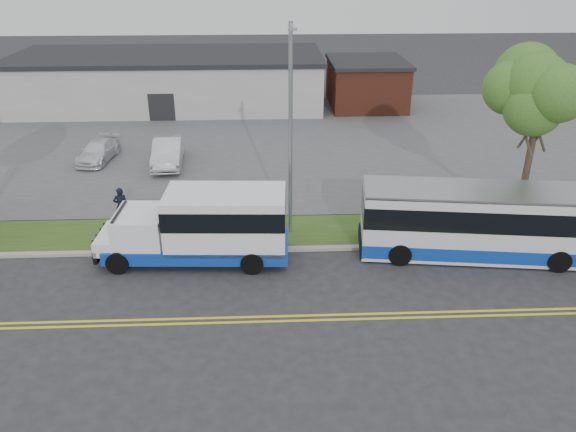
{
  "coord_description": "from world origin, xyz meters",
  "views": [
    {
      "loc": [
        1.85,
        -20.86,
        12.28
      ],
      "look_at": [
        2.83,
        1.35,
        1.6
      ],
      "focal_mm": 35.0,
      "sensor_mm": 36.0,
      "label": 1
    }
  ],
  "objects_px": {
    "streetlight_near": "(291,127)",
    "parked_car_b": "(98,151)",
    "transit_bus": "(492,223)",
    "pedestrian": "(121,206)",
    "parked_car_a": "(168,152)",
    "tree_east": "(540,100)",
    "shuttle_bus": "(207,224)"
  },
  "relations": [
    {
      "from": "tree_east",
      "to": "parked_car_b",
      "type": "xyz_separation_m",
      "value": [
        -22.59,
        10.15,
        -5.49
      ]
    },
    {
      "from": "shuttle_bus",
      "to": "streetlight_near",
      "type": "bearing_deg",
      "value": 33.58
    },
    {
      "from": "parked_car_a",
      "to": "parked_car_b",
      "type": "height_order",
      "value": "parked_car_a"
    },
    {
      "from": "streetlight_near",
      "to": "parked_car_b",
      "type": "relative_size",
      "value": 2.26
    },
    {
      "from": "parked_car_a",
      "to": "parked_car_b",
      "type": "xyz_separation_m",
      "value": [
        -4.5,
        0.96,
        -0.19
      ]
    },
    {
      "from": "streetlight_near",
      "to": "tree_east",
      "type": "bearing_deg",
      "value": 1.42
    },
    {
      "from": "transit_bus",
      "to": "parked_car_b",
      "type": "relative_size",
      "value": 2.71
    },
    {
      "from": "tree_east",
      "to": "parked_car_b",
      "type": "bearing_deg",
      "value": 155.8
    },
    {
      "from": "parked_car_a",
      "to": "shuttle_bus",
      "type": "bearing_deg",
      "value": -77.02
    },
    {
      "from": "transit_bus",
      "to": "pedestrian",
      "type": "bearing_deg",
      "value": 175.08
    },
    {
      "from": "tree_east",
      "to": "parked_car_b",
      "type": "distance_m",
      "value": 25.37
    },
    {
      "from": "parked_car_a",
      "to": "parked_car_b",
      "type": "distance_m",
      "value": 4.6
    },
    {
      "from": "streetlight_near",
      "to": "shuttle_bus",
      "type": "relative_size",
      "value": 1.15
    },
    {
      "from": "tree_east",
      "to": "transit_bus",
      "type": "distance_m",
      "value": 5.86
    },
    {
      "from": "pedestrian",
      "to": "parked_car_a",
      "type": "xyz_separation_m",
      "value": [
        1.01,
        8.2,
        -0.13
      ]
    },
    {
      "from": "streetlight_near",
      "to": "parked_car_b",
      "type": "xyz_separation_m",
      "value": [
        -11.59,
        10.43,
        -4.52
      ]
    },
    {
      "from": "streetlight_near",
      "to": "pedestrian",
      "type": "bearing_deg",
      "value": 171.08
    },
    {
      "from": "shuttle_bus",
      "to": "parked_car_b",
      "type": "relative_size",
      "value": 1.97
    },
    {
      "from": "tree_east",
      "to": "transit_bus",
      "type": "xyz_separation_m",
      "value": [
        -2.43,
        -2.64,
        -4.64
      ]
    },
    {
      "from": "parked_car_a",
      "to": "transit_bus",
      "type": "bearing_deg",
      "value": -40.66
    },
    {
      "from": "shuttle_bus",
      "to": "parked_car_b",
      "type": "distance_m",
      "value": 14.93
    },
    {
      "from": "pedestrian",
      "to": "transit_bus",
      "type": "bearing_deg",
      "value": 152.67
    },
    {
      "from": "shuttle_bus",
      "to": "parked_car_a",
      "type": "relative_size",
      "value": 1.69
    },
    {
      "from": "tree_east",
      "to": "streetlight_near",
      "type": "height_order",
      "value": "streetlight_near"
    },
    {
      "from": "shuttle_bus",
      "to": "parked_car_a",
      "type": "bearing_deg",
      "value": 109.35
    },
    {
      "from": "tree_east",
      "to": "parked_car_a",
      "type": "relative_size",
      "value": 1.7
    },
    {
      "from": "streetlight_near",
      "to": "transit_bus",
      "type": "bearing_deg",
      "value": -15.44
    },
    {
      "from": "pedestrian",
      "to": "shuttle_bus",
      "type": "bearing_deg",
      "value": 127.42
    },
    {
      "from": "transit_bus",
      "to": "pedestrian",
      "type": "xyz_separation_m",
      "value": [
        -16.67,
        3.64,
        -0.53
      ]
    },
    {
      "from": "tree_east",
      "to": "streetlight_near",
      "type": "distance_m",
      "value": 11.05
    },
    {
      "from": "tree_east",
      "to": "pedestrian",
      "type": "distance_m",
      "value": 19.82
    },
    {
      "from": "tree_east",
      "to": "streetlight_near",
      "type": "bearing_deg",
      "value": -178.58
    }
  ]
}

